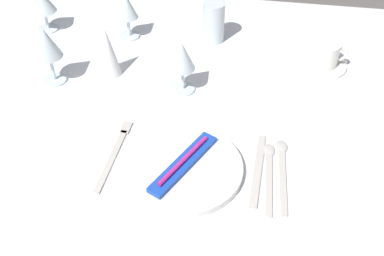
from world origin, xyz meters
TOP-DOWN VIEW (x-y plane):
  - ground_plane at (0.00, 0.00)m, footprint 6.00×6.00m
  - dining_table at (0.00, 0.00)m, footprint 1.80×1.11m
  - dinner_plate at (-0.03, -0.27)m, footprint 0.26×0.26m
  - toothbrush_package at (-0.03, -0.27)m, footprint 0.13×0.20m
  - fork_outer at (-0.19, -0.24)m, footprint 0.03×0.23m
  - dinner_knife at (0.13, -0.25)m, footprint 0.03×0.22m
  - spoon_soup at (0.16, -0.24)m, footprint 0.03×0.21m
  - spoon_dessert at (0.19, -0.22)m, footprint 0.03×0.22m
  - saucer_left at (0.29, 0.18)m, footprint 0.14×0.14m
  - coffee_cup_left at (0.29, 0.18)m, footprint 0.11×0.08m
  - wine_glass_centre at (-0.29, 0.25)m, footprint 0.06×0.06m
  - wine_glass_left at (-0.43, 0.00)m, footprint 0.07×0.07m
  - wine_glass_right at (-0.08, 0.01)m, footprint 0.07×0.07m
  - wine_glass_far at (-0.55, 0.25)m, footprint 0.08×0.08m
  - drink_tumbler at (-0.03, 0.27)m, footprint 0.07×0.07m
  - napkin_folded at (-0.29, 0.06)m, footprint 0.06×0.06m

SIDE VIEW (x-z plane):
  - ground_plane at x=0.00m, z-range 0.00..0.00m
  - dining_table at x=0.00m, z-range 0.29..1.03m
  - spoon_dessert at x=0.19m, z-range 0.74..0.75m
  - fork_outer at x=-0.19m, z-range 0.74..0.74m
  - dinner_knife at x=0.13m, z-range 0.74..0.74m
  - spoon_soup at x=0.16m, z-range 0.74..0.75m
  - saucer_left at x=0.29m, z-range 0.74..0.75m
  - dinner_plate at x=-0.03m, z-range 0.74..0.76m
  - toothbrush_package at x=-0.03m, z-range 0.75..0.78m
  - coffee_cup_left at x=0.29m, z-range 0.75..0.82m
  - drink_tumbler at x=-0.03m, z-range 0.74..0.86m
  - napkin_folded at x=-0.29m, z-range 0.74..0.88m
  - wine_glass_far at x=-0.55m, z-range 0.77..0.90m
  - wine_glass_centre at x=-0.29m, z-range 0.77..0.91m
  - wine_glass_right at x=-0.08m, z-range 0.77..0.91m
  - wine_glass_left at x=-0.43m, z-range 0.77..0.93m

